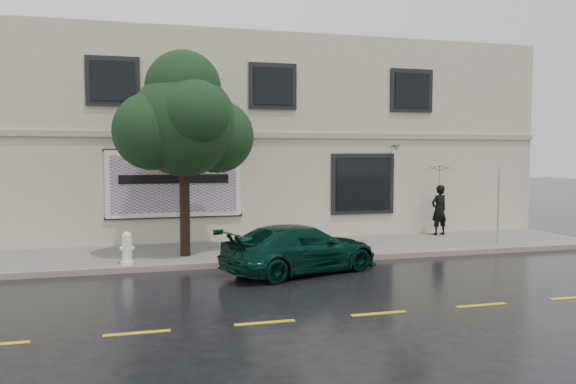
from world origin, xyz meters
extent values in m
plane|color=black|center=(0.00, 0.00, 0.00)|extent=(90.00, 90.00, 0.00)
cube|color=gray|center=(0.00, 3.25, 0.07)|extent=(20.00, 3.50, 0.15)
cube|color=gray|center=(0.00, 1.50, 0.07)|extent=(20.00, 0.18, 0.16)
cube|color=gold|center=(0.00, -3.50, 0.01)|extent=(19.00, 0.12, 0.01)
cube|color=beige|center=(0.00, 9.00, 3.50)|extent=(20.00, 8.00, 7.00)
cube|color=#9E9984|center=(0.00, 4.96, 3.60)|extent=(20.00, 0.12, 0.18)
cube|color=black|center=(3.20, 4.96, 1.95)|extent=(2.30, 0.10, 2.10)
cube|color=black|center=(3.20, 4.90, 1.95)|extent=(2.00, 0.05, 1.80)
cube|color=black|center=(-5.00, 4.90, 5.20)|extent=(1.30, 0.05, 1.20)
cube|color=black|center=(0.00, 4.90, 5.20)|extent=(1.30, 0.05, 1.20)
cube|color=black|center=(5.00, 4.90, 5.20)|extent=(1.30, 0.05, 1.20)
cube|color=white|center=(-3.20, 4.93, 2.05)|extent=(4.20, 0.06, 2.10)
cube|color=yellow|center=(-3.20, 4.89, 2.05)|extent=(3.90, 0.04, 1.80)
cube|color=black|center=(-3.20, 4.96, 1.00)|extent=(4.30, 0.10, 0.10)
cube|color=black|center=(-3.20, 4.96, 3.10)|extent=(4.30, 0.10, 0.10)
cube|color=black|center=(-3.20, 4.86, 2.20)|extent=(3.40, 0.02, 0.28)
imported|color=black|center=(-0.39, 0.37, 0.61)|extent=(4.56, 3.07, 1.22)
imported|color=black|center=(5.84, 4.39, 1.03)|extent=(0.71, 0.54, 1.75)
imported|color=black|center=(5.84, 4.39, 2.29)|extent=(1.21, 1.21, 0.77)
cylinder|color=black|center=(-3.08, 2.70, 1.44)|extent=(0.28, 0.28, 2.59)
sphere|color=black|center=(-3.08, 2.70, 3.82)|extent=(2.91, 2.91, 2.91)
cylinder|color=white|center=(-4.63, 1.80, 0.19)|extent=(0.33, 0.33, 0.09)
cylinder|color=white|center=(-4.63, 1.80, 0.54)|extent=(0.24, 0.24, 0.60)
sphere|color=white|center=(-4.63, 1.80, 0.89)|extent=(0.24, 0.24, 0.24)
cylinder|color=white|center=(-4.63, 1.80, 0.57)|extent=(0.35, 0.11, 0.11)
cylinder|color=#9FA4A7|center=(6.64, 2.20, 1.37)|extent=(0.05, 0.05, 2.43)
cube|color=silver|center=(6.64, 2.20, 2.35)|extent=(0.28, 0.13, 0.39)
camera|label=1|loc=(-4.36, -13.05, 3.02)|focal=35.00mm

